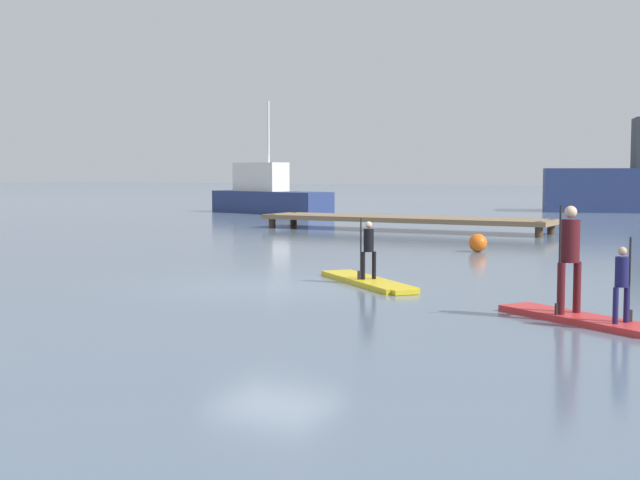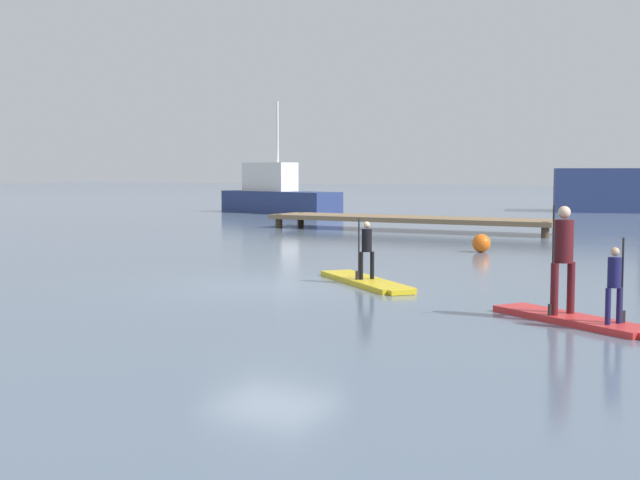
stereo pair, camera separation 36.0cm
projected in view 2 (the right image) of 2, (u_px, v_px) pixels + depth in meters
The scene contains 9 objects.
ground_plane at pixel (273, 286), 17.78m from camera, with size 240.00×240.00×0.00m, color slate.
paddleboard_near at pixel (366, 282), 18.12m from camera, with size 3.09×2.78×0.10m.
paddler_child_solo at pixel (366, 247), 18.05m from camera, with size 0.32×0.34×1.26m.
paddleboard_far at pixel (576, 320), 13.46m from camera, with size 2.93×2.07×0.10m.
paddler_adult at pixel (563, 252), 13.63m from camera, with size 0.41×0.47×1.71m.
paddler_child_front at pixel (615, 281), 12.79m from camera, with size 0.27×0.35×1.26m.
fishing_boat_green_midground at pixel (277, 195), 48.16m from camera, with size 7.83×3.87×6.09m.
floating_dock at pixel (411, 219), 33.96m from camera, with size 11.51×2.35×0.55m.
mooring_buoy_mid at pixel (481, 243), 25.14m from camera, with size 0.53×0.53×0.53m, color orange.
Camera 2 is at (9.45, -14.93, 2.34)m, focal length 49.37 mm.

